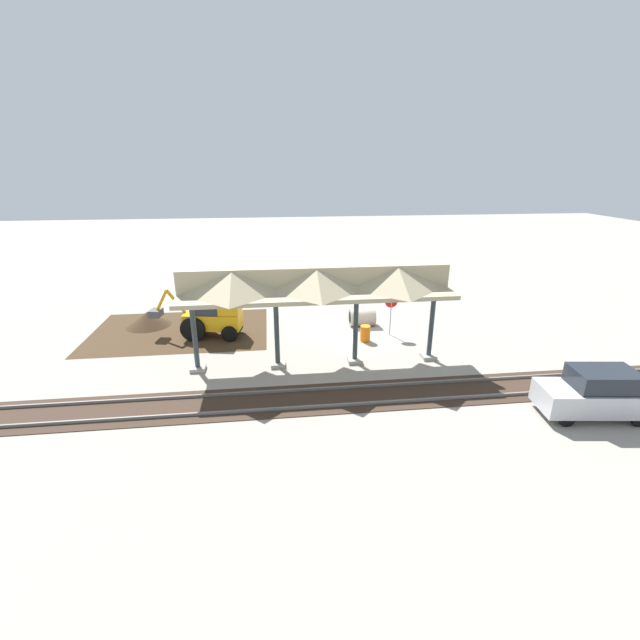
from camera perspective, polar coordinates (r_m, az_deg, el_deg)
The scene contains 10 objects.
ground_plane at distance 25.22m, azimuth 4.99°, elevation -1.88°, with size 120.00×120.00×0.00m, color gray.
dirt_work_zone at distance 26.97m, azimuth -18.09°, elevation -1.35°, with size 10.26×7.00×0.01m, color #42301E.
platform_canopy at distance 19.99m, azimuth -0.48°, elevation 4.91°, with size 12.76×3.20×4.90m.
rail_tracks at distance 19.00m, azimuth 9.30°, elevation -9.73°, with size 60.00×2.58×0.15m.
stop_sign at distance 24.75m, azimuth 9.47°, elevation 1.82°, with size 0.76×0.08×2.44m.
backhoe at distance 25.16m, azimuth -14.43°, elevation 0.57°, with size 5.31×2.21×2.82m.
dirt_mound at distance 28.52m, azimuth -21.87°, elevation -0.67°, with size 5.45×5.45×1.73m, color #42301E.
concrete_pipe at distance 26.40m, azimuth 5.64°, elevation 0.40°, with size 1.55×1.11×1.10m.
distant_parked_car at distance 20.05m, azimuth 32.94°, elevation -8.20°, with size 4.38×2.24×1.98m.
traffic_barrel at distance 24.13m, azimuth 6.05°, elevation -1.80°, with size 0.56×0.56×0.90m, color orange.
Camera 1 is at (4.92, 22.89, 9.37)m, focal length 24.00 mm.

